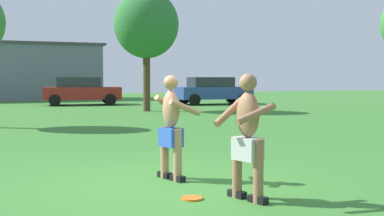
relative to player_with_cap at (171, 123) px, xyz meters
name	(u,v)px	position (x,y,z in m)	size (l,w,h in m)	color
ground_plane	(161,185)	(-0.27, -0.30, -0.87)	(80.00, 80.00, 0.00)	#38752D
player_with_cap	(171,123)	(0.00, 0.00, 0.00)	(0.66, 0.68, 1.62)	black
player_in_gray	(247,134)	(0.48, -1.55, -0.03)	(0.68, 0.64, 1.62)	black
frisbee	(192,198)	(-0.16, -1.24, -0.86)	(0.28, 0.28, 0.03)	orange
car_blue_mid_lot	(213,90)	(9.14, 18.55, -0.05)	(4.37, 2.16, 1.58)	#2D478C
car_red_far_end	(81,90)	(1.92, 20.79, -0.05)	(4.46, 2.38, 1.58)	maroon
outbuilding_behind_lot	(13,71)	(-1.45, 28.90, 1.10)	(12.04, 5.27, 3.94)	slate
tree_near_building	(146,25)	(3.94, 14.51, 3.10)	(2.98, 2.98, 5.56)	#4C3823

